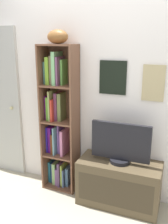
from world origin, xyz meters
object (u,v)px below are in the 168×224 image
football (58,37)px  television (120,144)px  bookshelf (59,122)px  tv_stand (119,183)px

football → television: 1.34m
bookshelf → football: football is taller
football → television: bearing=-5.5°
bookshelf → tv_stand: (0.79, -0.10, -0.60)m
football → tv_stand: 1.75m
bookshelf → television: 0.81m
bookshelf → football: 0.98m
football → tv_stand: (0.76, -0.07, -1.58)m
bookshelf → football: size_ratio=5.96×
tv_stand → television: 0.48m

